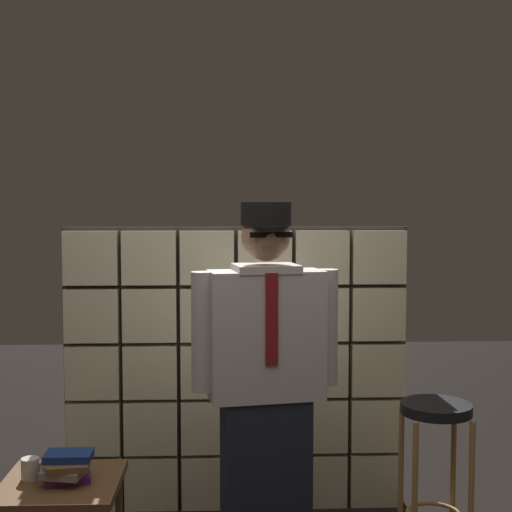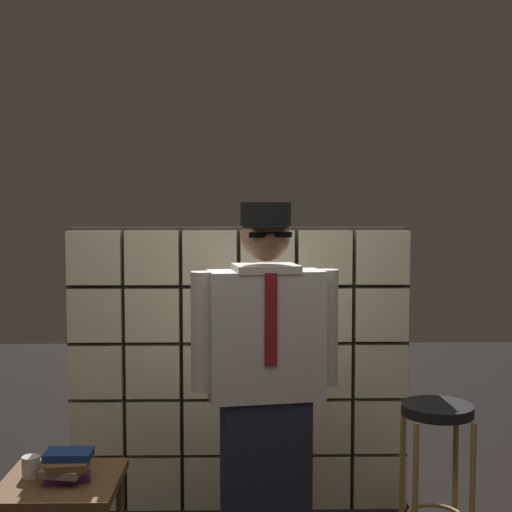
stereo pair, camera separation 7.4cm
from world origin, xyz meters
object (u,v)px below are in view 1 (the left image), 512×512
at_px(bar_stool, 435,444).
at_px(side_table, 61,495).
at_px(standing_person, 266,383).
at_px(book_stack, 67,467).
at_px(coffee_mug, 31,469).

height_order(bar_stool, side_table, bar_stool).
bearing_deg(standing_person, book_stack, 179.82).
bearing_deg(coffee_mug, standing_person, 5.89).
bearing_deg(book_stack, side_table, 153.30).
height_order(book_stack, coffee_mug, book_stack).
xyz_separation_m(standing_person, side_table, (-0.92, -0.13, -0.47)).
xyz_separation_m(side_table, coffee_mug, (-0.14, 0.02, 0.11)).
relative_size(standing_person, side_table, 3.36).
relative_size(side_table, book_stack, 2.36).
height_order(bar_stool, coffee_mug, bar_stool).
relative_size(standing_person, bar_stool, 2.23).
bearing_deg(standing_person, bar_stool, -4.96).
relative_size(standing_person, coffee_mug, 13.85).
xyz_separation_m(bar_stool, coffee_mug, (-1.88, -0.18, -0.02)).
xyz_separation_m(standing_person, coffee_mug, (-1.06, -0.11, -0.35)).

